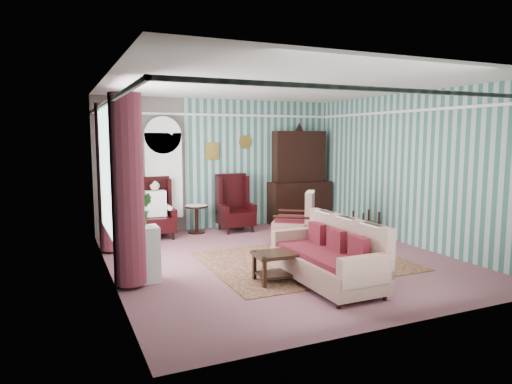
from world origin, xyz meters
name	(u,v)px	position (x,y,z in m)	size (l,w,h in m)	color
floor	(280,259)	(0.00, 0.00, 0.00)	(6.00, 6.00, 0.00)	brown
room_shell	(242,141)	(-0.62, 0.18, 2.01)	(5.53, 6.02, 2.91)	#345F57
bookcase	(163,182)	(-1.35, 2.84, 1.12)	(0.80, 0.28, 2.24)	white
dresser_hutch	(300,174)	(1.90, 2.72, 1.18)	(1.50, 0.56, 2.36)	black
wingback_left	(156,208)	(-1.60, 2.45, 0.62)	(0.76, 0.80, 1.25)	black
wingback_right	(236,203)	(0.15, 2.45, 0.62)	(0.76, 0.80, 1.25)	black
seated_woman	(156,210)	(-1.60, 2.45, 0.59)	(0.44, 0.40, 1.18)	beige
round_side_table	(196,219)	(-0.70, 2.60, 0.30)	(0.50, 0.50, 0.60)	black
nest_table	(366,223)	(2.47, 0.90, 0.27)	(0.45, 0.38, 0.54)	black
plant_stand	(139,255)	(-2.40, -0.30, 0.40)	(0.55, 0.35, 0.80)	white
rug	(304,261)	(0.30, -0.30, 0.01)	(3.20, 2.60, 0.01)	#531B1F
sofa	(326,247)	(-0.02, -1.47, 0.54)	(1.89, 0.96, 1.08)	beige
floral_armchair	(293,220)	(0.75, 0.92, 0.46)	(0.84, 0.72, 0.92)	#C4B198
coffee_table	(284,266)	(-0.48, -1.09, 0.22)	(0.88, 0.48, 0.43)	black
potted_plant_a	(132,215)	(-2.49, -0.41, 0.99)	(0.35, 0.30, 0.39)	#2A571B
potted_plant_b	(143,209)	(-2.31, -0.16, 1.04)	(0.26, 0.21, 0.47)	#184816
potted_plant_c	(129,212)	(-2.50, -0.18, 1.01)	(0.23, 0.23, 0.41)	#25541A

